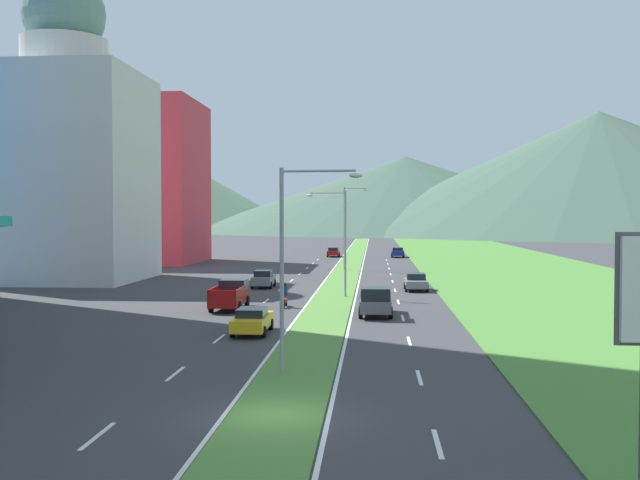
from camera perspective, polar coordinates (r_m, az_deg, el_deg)
name	(u,v)px	position (r m, az deg, el deg)	size (l,w,h in m)	color
ground_plane	(276,417)	(25.16, -3.42, -13.47)	(600.00, 600.00, 0.00)	#38383A
grass_median	(346,273)	(84.36, 1.99, -2.55)	(3.20, 240.00, 0.06)	#518438
grass_verge_right	(529,274)	(86.07, 15.85, -2.54)	(24.00, 240.00, 0.06)	#477F33
lane_dash_left_2	(98,436)	(24.02, -16.81, -14.29)	(0.16, 2.80, 0.01)	silver
lane_dash_left_3	(175,374)	(32.08, -11.12, -10.10)	(0.16, 2.80, 0.01)	silver
lane_dash_left_4	(219,339)	(40.43, -7.82, -7.57)	(0.16, 2.80, 0.01)	silver
lane_dash_left_5	(247,316)	(48.91, -5.68, -5.90)	(0.16, 2.80, 0.01)	silver
lane_dash_left_6	(266,301)	(57.47, -4.18, -4.71)	(0.16, 2.80, 0.01)	silver
lane_dash_left_7	(281,289)	(66.07, -3.07, -3.84)	(0.16, 2.80, 0.01)	silver
lane_dash_left_8	(291,281)	(74.71, -2.22, -3.16)	(0.16, 2.80, 0.01)	silver
lane_dash_left_9	(300,274)	(83.37, -1.55, -2.62)	(0.16, 2.80, 0.01)	silver
lane_dash_left_10	(307,268)	(92.04, -1.00, -2.19)	(0.16, 2.80, 0.01)	silver
lane_dash_left_11	(313,263)	(100.73, -0.55, -1.83)	(0.16, 2.80, 0.01)	silver
lane_dash_left_12	(318,260)	(109.42, -0.17, -1.52)	(0.16, 2.80, 0.01)	silver
lane_dash_right_2	(438,443)	(22.61, 9.08, -15.27)	(0.16, 2.80, 0.01)	silver
lane_dash_right_3	(419,378)	(31.04, 7.68, -10.49)	(0.16, 2.80, 0.01)	silver
lane_dash_right_4	(409,341)	(39.60, 6.91, -7.77)	(0.16, 2.80, 0.01)	silver
lane_dash_right_5	(403,318)	(48.23, 6.42, -6.01)	(0.16, 2.80, 0.01)	silver
lane_dash_right_6	(398,302)	(56.89, 6.08, -4.79)	(0.16, 2.80, 0.01)	silver
lane_dash_right_7	(395,290)	(65.57, 5.83, -3.89)	(0.16, 2.80, 0.01)	silver
lane_dash_right_8	(393,281)	(74.27, 5.63, -3.20)	(0.16, 2.80, 0.01)	silver
lane_dash_right_9	(391,274)	(82.97, 5.48, -2.65)	(0.16, 2.80, 0.01)	silver
lane_dash_right_10	(389,269)	(91.68, 5.36, -2.21)	(0.16, 2.80, 0.01)	silver
lane_dash_right_11	(388,264)	(100.40, 5.26, -1.85)	(0.16, 2.80, 0.01)	silver
lane_dash_right_12	(387,260)	(109.12, 5.18, -1.54)	(0.16, 2.80, 0.01)	silver
edge_line_median_left	(330,273)	(84.45, 0.81, -2.56)	(0.16, 240.00, 0.01)	silver
edge_line_median_right	(361,273)	(84.31, 3.18, -2.57)	(0.16, 240.00, 0.01)	silver
domed_building	(66,156)	(79.52, -19.06, 6.17)	(15.22, 15.22, 30.95)	silver
midrise_colored	(140,182)	(106.13, -13.78, 4.36)	(16.57, 16.57, 22.42)	#D83847
hill_far_left	(124,180)	(336.00, -14.91, 4.53)	(157.25, 157.25, 44.04)	#47664C
hill_far_center	(406,194)	(298.05, 6.64, 3.57)	(174.82, 174.82, 30.00)	#3D5647
hill_far_right	(598,172)	(280.75, 20.72, 4.92)	(192.83, 192.83, 43.37)	#3D5647
street_lamp_near	(292,254)	(30.80, -2.20, -1.05)	(3.47, 0.52, 8.66)	#99999E
street_lamp_mid	(341,235)	(59.63, 1.60, 0.37)	(3.27, 0.33, 8.61)	#99999E
street_lamp_far	(347,223)	(88.51, 2.09, 1.34)	(2.96, 0.38, 10.01)	#99999E
car_0	(333,252)	(116.93, 1.05, -0.93)	(1.96, 4.72, 1.50)	maroon
car_1	(398,252)	(116.12, 6.03, -0.95)	(2.04, 4.25, 1.53)	navy
car_2	(252,320)	(41.81, -5.26, -6.21)	(1.93, 4.56, 1.46)	yellow
car_3	(263,279)	(67.80, -4.39, -3.01)	(1.89, 4.08, 1.60)	slate
car_4	(416,282)	(65.64, 7.43, -3.22)	(2.02, 4.26, 1.51)	slate
pickup_truck_0	(376,301)	(48.93, 4.32, -4.73)	(2.18, 5.40, 2.00)	#515459
pickup_truck_1	(230,295)	(52.76, -6.94, -4.25)	(2.18, 5.40, 2.00)	maroon
motorcycle_rider	(285,297)	(53.39, -2.72, -4.42)	(0.36, 2.00, 1.80)	black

